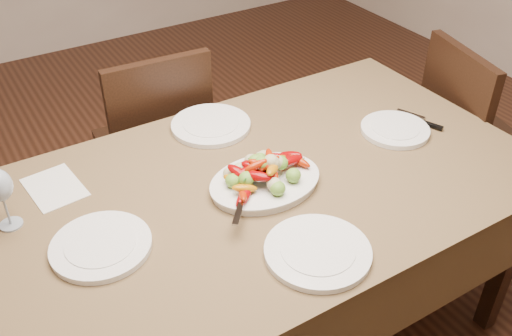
{
  "coord_description": "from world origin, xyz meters",
  "views": [
    {
      "loc": [
        -0.96,
        -1.3,
        1.85
      ],
      "look_at": [
        -0.21,
        -0.09,
        0.82
      ],
      "focal_mm": 40.0,
      "sensor_mm": 36.0,
      "label": 1
    }
  ],
  "objects_px": {
    "serving_platter": "(265,184)",
    "wine_glass": "(2,197)",
    "chair_right": "(481,147)",
    "plate_near": "(318,252)",
    "dining_table": "(256,269)",
    "plate_far": "(211,125)",
    "chair_far": "(152,144)",
    "plate_right": "(395,130)",
    "plate_left": "(101,246)"
  },
  "relations": [
    {
      "from": "dining_table",
      "to": "serving_platter",
      "type": "distance_m",
      "value": 0.39
    },
    {
      "from": "wine_glass",
      "to": "plate_left",
      "type": "bearing_deg",
      "value": -50.49
    },
    {
      "from": "chair_far",
      "to": "chair_right",
      "type": "bearing_deg",
      "value": 150.95
    },
    {
      "from": "plate_right",
      "to": "plate_near",
      "type": "bearing_deg",
      "value": -149.75
    },
    {
      "from": "dining_table",
      "to": "plate_right",
      "type": "bearing_deg",
      "value": 0.03
    },
    {
      "from": "plate_right",
      "to": "wine_glass",
      "type": "height_order",
      "value": "wine_glass"
    },
    {
      "from": "dining_table",
      "to": "wine_glass",
      "type": "distance_m",
      "value": 0.87
    },
    {
      "from": "chair_right",
      "to": "plate_near",
      "type": "bearing_deg",
      "value": 121.56
    },
    {
      "from": "plate_near",
      "to": "wine_glass",
      "type": "height_order",
      "value": "wine_glass"
    },
    {
      "from": "chair_right",
      "to": "plate_near",
      "type": "relative_size",
      "value": 3.26
    },
    {
      "from": "chair_far",
      "to": "serving_platter",
      "type": "xyz_separation_m",
      "value": [
        0.06,
        -0.83,
        0.3
      ]
    },
    {
      "from": "plate_right",
      "to": "plate_near",
      "type": "height_order",
      "value": "same"
    },
    {
      "from": "serving_platter",
      "to": "wine_glass",
      "type": "relative_size",
      "value": 1.71
    },
    {
      "from": "plate_far",
      "to": "plate_near",
      "type": "height_order",
      "value": "same"
    },
    {
      "from": "plate_far",
      "to": "wine_glass",
      "type": "relative_size",
      "value": 1.4
    },
    {
      "from": "chair_far",
      "to": "plate_left",
      "type": "bearing_deg",
      "value": 63.87
    },
    {
      "from": "plate_right",
      "to": "chair_right",
      "type": "bearing_deg",
      "value": 2.89
    },
    {
      "from": "dining_table",
      "to": "chair_right",
      "type": "height_order",
      "value": "chair_right"
    },
    {
      "from": "plate_left",
      "to": "plate_near",
      "type": "xyz_separation_m",
      "value": [
        0.49,
        -0.33,
        0.0
      ]
    },
    {
      "from": "plate_right",
      "to": "plate_left",
      "type": "bearing_deg",
      "value": -178.64
    },
    {
      "from": "serving_platter",
      "to": "plate_far",
      "type": "xyz_separation_m",
      "value": [
        0.02,
        0.4,
        -0.0
      ]
    },
    {
      "from": "plate_right",
      "to": "wine_glass",
      "type": "xyz_separation_m",
      "value": [
        -1.28,
        0.2,
        0.09
      ]
    },
    {
      "from": "chair_right",
      "to": "wine_glass",
      "type": "xyz_separation_m",
      "value": [
        -1.86,
        0.17,
        0.39
      ]
    },
    {
      "from": "chair_far",
      "to": "chair_right",
      "type": "distance_m",
      "value": 1.43
    },
    {
      "from": "wine_glass",
      "to": "chair_right",
      "type": "bearing_deg",
      "value": -5.3
    },
    {
      "from": "chair_right",
      "to": "plate_far",
      "type": "height_order",
      "value": "chair_right"
    },
    {
      "from": "serving_platter",
      "to": "plate_far",
      "type": "height_order",
      "value": "serving_platter"
    },
    {
      "from": "chair_far",
      "to": "plate_right",
      "type": "bearing_deg",
      "value": 131.56
    },
    {
      "from": "plate_right",
      "to": "plate_far",
      "type": "height_order",
      "value": "same"
    },
    {
      "from": "chair_right",
      "to": "plate_far",
      "type": "distance_m",
      "value": 1.21
    },
    {
      "from": "plate_left",
      "to": "plate_right",
      "type": "bearing_deg",
      "value": 1.36
    },
    {
      "from": "plate_left",
      "to": "chair_right",
      "type": "bearing_deg",
      "value": 1.89
    },
    {
      "from": "chair_right",
      "to": "plate_near",
      "type": "distance_m",
      "value": 1.28
    },
    {
      "from": "serving_platter",
      "to": "plate_right",
      "type": "height_order",
      "value": "serving_platter"
    },
    {
      "from": "dining_table",
      "to": "plate_right",
      "type": "relative_size",
      "value": 7.55
    },
    {
      "from": "chair_right",
      "to": "plate_right",
      "type": "distance_m",
      "value": 0.65
    },
    {
      "from": "dining_table",
      "to": "plate_near",
      "type": "distance_m",
      "value": 0.52
    },
    {
      "from": "serving_platter",
      "to": "plate_left",
      "type": "height_order",
      "value": "serving_platter"
    },
    {
      "from": "dining_table",
      "to": "plate_right",
      "type": "height_order",
      "value": "plate_right"
    },
    {
      "from": "chair_far",
      "to": "plate_far",
      "type": "distance_m",
      "value": 0.52
    },
    {
      "from": "chair_far",
      "to": "wine_glass",
      "type": "xyz_separation_m",
      "value": [
        -0.66,
        -0.6,
        0.39
      ]
    },
    {
      "from": "dining_table",
      "to": "chair_right",
      "type": "distance_m",
      "value": 1.17
    },
    {
      "from": "chair_far",
      "to": "plate_far",
      "type": "height_order",
      "value": "chair_far"
    },
    {
      "from": "serving_platter",
      "to": "dining_table",
      "type": "bearing_deg",
      "value": 121.69
    },
    {
      "from": "plate_near",
      "to": "wine_glass",
      "type": "xyz_separation_m",
      "value": [
        -0.68,
        0.56,
        0.09
      ]
    },
    {
      "from": "serving_platter",
      "to": "wine_glass",
      "type": "bearing_deg",
      "value": 162.24
    },
    {
      "from": "serving_platter",
      "to": "plate_near",
      "type": "xyz_separation_m",
      "value": [
        -0.04,
        -0.33,
        -0.0
      ]
    },
    {
      "from": "chair_right",
      "to": "plate_left",
      "type": "relative_size",
      "value": 3.44
    },
    {
      "from": "plate_right",
      "to": "plate_far",
      "type": "distance_m",
      "value": 0.66
    },
    {
      "from": "chair_far",
      "to": "plate_near",
      "type": "relative_size",
      "value": 3.26
    }
  ]
}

